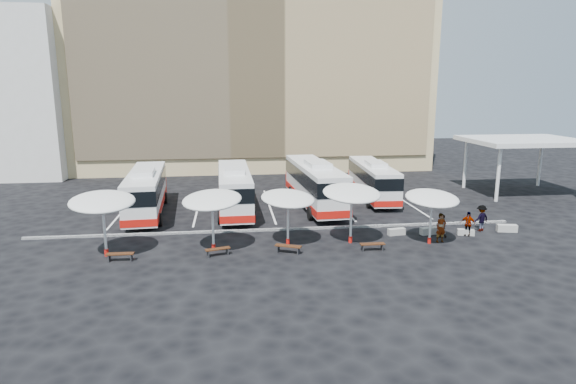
{
  "coord_description": "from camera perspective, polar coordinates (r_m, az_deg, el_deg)",
  "views": [
    {
      "loc": [
        -3.27,
        -31.75,
        9.77
      ],
      "look_at": [
        1.0,
        3.0,
        2.2
      ],
      "focal_mm": 30.0,
      "sensor_mm": 36.0,
      "label": 1
    }
  ],
  "objects": [
    {
      "name": "sunshade_1",
      "position": [
        29.27,
        -9.0,
        -0.96
      ],
      "size": [
        4.64,
        4.67,
        3.75
      ],
      "rotation": [
        0.0,
        0.0,
        -0.37
      ],
      "color": "white",
      "rests_on": "ground"
    },
    {
      "name": "wood_bench_0",
      "position": [
        29.54,
        -19.27,
        -7.07
      ],
      "size": [
        1.56,
        0.45,
        0.48
      ],
      "rotation": [
        0.0,
        0.0,
        -0.02
      ],
      "color": "#32190B",
      "rests_on": "ground"
    },
    {
      "name": "curb_divider",
      "position": [
        33.83,
        -1.17,
        -4.45
      ],
      "size": [
        34.0,
        0.25,
        0.15
      ],
      "primitive_type": "cube",
      "color": "black",
      "rests_on": "ground"
    },
    {
      "name": "conc_bench_1",
      "position": [
        34.29,
        16.39,
        -4.45
      ],
      "size": [
        1.33,
        0.66,
        0.48
      ],
      "primitive_type": "cube",
      "rotation": [
        0.0,
        0.0,
        0.19
      ],
      "color": "gray",
      "rests_on": "ground"
    },
    {
      "name": "wood_bench_2",
      "position": [
        29.19,
        0.03,
        -6.57
      ],
      "size": [
        1.64,
        1.05,
        0.49
      ],
      "rotation": [
        0.0,
        0.0,
        -0.42
      ],
      "color": "#32190B",
      "rests_on": "ground"
    },
    {
      "name": "ground",
      "position": [
        33.38,
        -1.08,
        -4.82
      ],
      "size": [
        120.0,
        120.0,
        0.0
      ],
      "primitive_type": "plane",
      "color": "black",
      "rests_on": "ground"
    },
    {
      "name": "sunshade_4",
      "position": [
        31.63,
        16.7,
        -0.74
      ],
      "size": [
        3.6,
        3.64,
        3.49
      ],
      "rotation": [
        0.0,
        0.0,
        0.08
      ],
      "color": "white",
      "rests_on": "ground"
    },
    {
      "name": "apartment_block",
      "position": [
        64.67,
        -29.98,
        9.92
      ],
      "size": [
        14.0,
        14.0,
        18.0
      ],
      "primitive_type": "cube",
      "color": "silver",
      "rests_on": "ground"
    },
    {
      "name": "sunshade_3",
      "position": [
        30.66,
        7.56,
        -0.16
      ],
      "size": [
        4.14,
        4.18,
        3.84
      ],
      "rotation": [
        0.0,
        0.0,
        0.14
      ],
      "color": "white",
      "rests_on": "ground"
    },
    {
      "name": "wood_bench_3",
      "position": [
        30.09,
        9.98,
        -6.22
      ],
      "size": [
        1.53,
        0.42,
        0.47
      ],
      "rotation": [
        0.0,
        0.0,
        -0.01
      ],
      "color": "#32190B",
      "rests_on": "ground"
    },
    {
      "name": "bus_0",
      "position": [
        39.47,
        -16.49,
        0.19
      ],
      "size": [
        3.3,
        11.85,
        3.71
      ],
      "rotation": [
        0.0,
        0.0,
        0.07
      ],
      "color": "white",
      "rests_on": "ground"
    },
    {
      "name": "conc_bench_0",
      "position": [
        33.6,
        12.74,
        -4.61
      ],
      "size": [
        1.24,
        0.57,
        0.45
      ],
      "primitive_type": "cube",
      "rotation": [
        0.0,
        0.0,
        0.15
      ],
      "color": "gray",
      "rests_on": "ground"
    },
    {
      "name": "sandstone_building",
      "position": [
        63.77,
        -4.2,
        14.73
      ],
      "size": [
        42.0,
        18.25,
        29.6
      ],
      "color": "tan",
      "rests_on": "ground"
    },
    {
      "name": "bus_2",
      "position": [
        40.27,
        3.17,
        1.1
      ],
      "size": [
        3.47,
        12.67,
        3.98
      ],
      "rotation": [
        0.0,
        0.0,
        0.06
      ],
      "color": "white",
      "rests_on": "ground"
    },
    {
      "name": "sunshade_2",
      "position": [
        30.04,
        -0.01,
        -0.81
      ],
      "size": [
        4.47,
        4.49,
        3.54
      ],
      "rotation": [
        0.0,
        0.0,
        0.42
      ],
      "color": "white",
      "rests_on": "ground"
    },
    {
      "name": "service_canopy",
      "position": [
        50.11,
        26.13,
        5.34
      ],
      "size": [
        10.0,
        8.0,
        5.2
      ],
      "color": "white",
      "rests_on": "ground"
    },
    {
      "name": "conc_bench_3",
      "position": [
        36.8,
        24.51,
        -3.92
      ],
      "size": [
        1.39,
        0.72,
        0.5
      ],
      "primitive_type": "cube",
      "rotation": [
        0.0,
        0.0,
        -0.22
      ],
      "color": "gray",
      "rests_on": "ground"
    },
    {
      "name": "conc_bench_2",
      "position": [
        34.88,
        20.32,
        -4.49
      ],
      "size": [
        1.16,
        0.67,
        0.41
      ],
      "primitive_type": "cube",
      "rotation": [
        0.0,
        0.0,
        -0.29
      ],
      "color": "gray",
      "rests_on": "ground"
    },
    {
      "name": "passenger_1",
      "position": [
        33.78,
        17.77,
        -3.85
      ],
      "size": [
        0.9,
        0.8,
        1.54
      ],
      "primitive_type": "imported",
      "rotation": [
        0.0,
        0.0,
        2.8
      ],
      "color": "black",
      "rests_on": "ground"
    },
    {
      "name": "bus_3",
      "position": [
        43.93,
        10.01,
        1.53
      ],
      "size": [
        3.01,
        11.09,
        3.48
      ],
      "rotation": [
        0.0,
        0.0,
        -0.06
      ],
      "color": "white",
      "rests_on": "ground"
    },
    {
      "name": "passenger_2",
      "position": [
        34.59,
        20.54,
        -3.55
      ],
      "size": [
        1.03,
        0.93,
        1.68
      ],
      "primitive_type": "imported",
      "rotation": [
        0.0,
        0.0,
        -0.67
      ],
      "color": "black",
      "rests_on": "ground"
    },
    {
      "name": "wood_bench_1",
      "position": [
        29.09,
        -8.33,
        -6.83
      ],
      "size": [
        1.53,
        0.81,
        0.45
      ],
      "rotation": [
        0.0,
        0.0,
        0.3
      ],
      "color": "#32190B",
      "rests_on": "ground"
    },
    {
      "name": "bay_lines",
      "position": [
        41.06,
        -2.24,
        -1.57
      ],
      "size": [
        24.15,
        12.0,
        0.01
      ],
      "color": "white",
      "rests_on": "ground"
    },
    {
      "name": "passenger_3",
      "position": [
        36.08,
        21.91,
        -2.89
      ],
      "size": [
        1.35,
        1.03,
        1.85
      ],
      "primitive_type": "imported",
      "rotation": [
        0.0,
        0.0,
        3.46
      ],
      "color": "black",
      "rests_on": "ground"
    },
    {
      "name": "bus_1",
      "position": [
        39.09,
        -6.38,
        0.51
      ],
      "size": [
        2.91,
        11.76,
        3.72
      ],
      "rotation": [
        0.0,
        0.0,
        0.02
      ],
      "color": "white",
      "rests_on": "ground"
    },
    {
      "name": "sunshade_0",
      "position": [
        29.92,
        -21.15,
        -1.1
      ],
      "size": [
        4.6,
        4.64,
        3.89
      ],
      "rotation": [
        0.0,
        0.0,
        0.28
      ],
      "color": "white",
      "rests_on": "ground"
    },
    {
      "name": "passenger_0",
      "position": [
        32.64,
        17.67,
        -4.06
      ],
      "size": [
        0.75,
        0.54,
        1.91
      ],
      "primitive_type": "imported",
      "rotation": [
        0.0,
        0.0,
        0.13
      ],
      "color": "black",
      "rests_on": "ground"
    }
  ]
}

